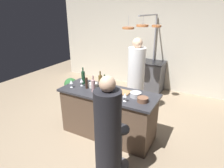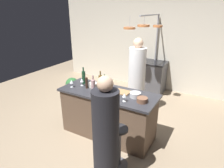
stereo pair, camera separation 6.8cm
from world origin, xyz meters
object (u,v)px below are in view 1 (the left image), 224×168
(potted_plant, at_px, (71,86))
(mixing_bowl_ceramic, at_px, (93,85))
(wine_bottle_green, at_px, (83,77))
(chef, at_px, (136,81))
(cutting_board, at_px, (121,92))
(mixing_bowl_steel, at_px, (136,95))
(wine_bottle_red, at_px, (105,84))
(wine_bottle_dark, at_px, (108,89))
(mixing_bowl_wooden, at_px, (143,100))
(bar_stool_right, at_px, (120,145))
(wine_bottle_rose, at_px, (93,86))
(pepper_mill, at_px, (87,83))
(wine_glass_near_right_guest, at_px, (82,81))
(guest_right, at_px, (108,140))
(stove_range, at_px, (150,76))
(wine_glass_by_chef, at_px, (125,95))
(wine_bottle_amber, at_px, (100,81))
(wine_glass_near_left_guest, at_px, (71,82))

(potted_plant, height_order, mixing_bowl_ceramic, mixing_bowl_ceramic)
(wine_bottle_green, bearing_deg, chef, 48.31)
(potted_plant, distance_m, cutting_board, 2.31)
(mixing_bowl_steel, bearing_deg, wine_bottle_red, 176.76)
(wine_bottle_dark, height_order, mixing_bowl_wooden, wine_bottle_dark)
(potted_plant, distance_m, wine_bottle_green, 1.66)
(wine_bottle_green, height_order, mixing_bowl_ceramic, wine_bottle_green)
(bar_stool_right, height_order, wine_bottle_green, wine_bottle_green)
(wine_bottle_rose, distance_m, mixing_bowl_wooden, 0.92)
(pepper_mill, bearing_deg, wine_bottle_dark, -5.40)
(bar_stool_right, relative_size, potted_plant, 1.31)
(wine_glass_near_right_guest, height_order, mixing_bowl_ceramic, wine_glass_near_right_guest)
(wine_bottle_green, relative_size, mixing_bowl_ceramic, 1.97)
(guest_right, xyz_separation_m, wine_bottle_dark, (-0.52, 0.92, 0.26))
(guest_right, relative_size, mixing_bowl_wooden, 9.02)
(stove_range, relative_size, wine_bottle_red, 3.11)
(wine_bottle_green, distance_m, wine_glass_by_chef, 1.12)
(wine_glass_by_chef, distance_m, mixing_bowl_wooden, 0.29)
(mixing_bowl_ceramic, bearing_deg, wine_bottle_rose, -53.83)
(stove_range, distance_m, potted_plant, 2.27)
(wine_glass_by_chef, height_order, wine_glass_near_right_guest, same)
(guest_right, bearing_deg, mixing_bowl_wooden, 82.84)
(potted_plant, distance_m, mixing_bowl_ceramic, 1.86)
(pepper_mill, height_order, mixing_bowl_steel, pepper_mill)
(wine_bottle_amber, bearing_deg, wine_glass_near_right_guest, -155.90)
(wine_bottle_red, height_order, wine_glass_by_chef, wine_bottle_red)
(wine_bottle_red, height_order, wine_bottle_rose, wine_bottle_rose)
(wine_bottle_red, xyz_separation_m, mixing_bowl_wooden, (0.80, -0.16, -0.07))
(potted_plant, bearing_deg, cutting_board, -25.62)
(mixing_bowl_ceramic, bearing_deg, wine_bottle_green, 165.59)
(potted_plant, bearing_deg, mixing_bowl_steel, -23.90)
(wine_bottle_dark, bearing_deg, guest_right, -60.58)
(wine_bottle_amber, relative_size, wine_glass_near_left_guest, 2.10)
(chef, bearing_deg, wine_glass_near_left_guest, -126.50)
(cutting_board, bearing_deg, mixing_bowl_wooden, -21.09)
(wine_bottle_rose, distance_m, mixing_bowl_ceramic, 0.24)
(wine_bottle_green, distance_m, mixing_bowl_wooden, 1.34)
(pepper_mill, xyz_separation_m, wine_glass_by_chef, (0.86, -0.16, 0.00))
(stove_range, relative_size, wine_bottle_dark, 3.10)
(bar_stool_right, distance_m, wine_bottle_green, 1.56)
(stove_range, relative_size, mixing_bowl_steel, 4.67)
(mixing_bowl_wooden, relative_size, mixing_bowl_ceramic, 1.06)
(mixing_bowl_steel, bearing_deg, wine_bottle_rose, -167.87)
(stove_range, bearing_deg, wine_glass_near_right_guest, -103.60)
(guest_right, height_order, wine_bottle_red, guest_right)
(wine_bottle_rose, height_order, wine_glass_near_right_guest, wine_bottle_rose)
(chef, relative_size, wine_bottle_rose, 5.65)
(stove_range, height_order, wine_glass_near_right_guest, wine_glass_near_right_guest)
(wine_bottle_dark, distance_m, wine_bottle_rose, 0.28)
(bar_stool_right, xyz_separation_m, wine_glass_by_chef, (-0.13, 0.42, 0.63))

